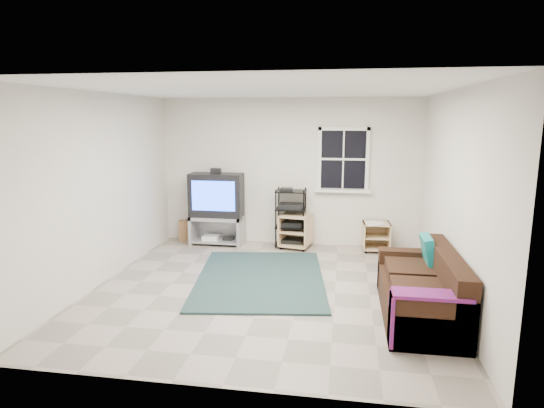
% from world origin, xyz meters
% --- Properties ---
extents(room, '(4.60, 4.62, 4.60)m').
position_xyz_m(room, '(0.95, 2.27, 1.48)').
color(room, gray).
rests_on(room, ground).
extents(tv_unit, '(0.94, 0.47, 1.38)m').
position_xyz_m(tv_unit, '(-1.27, 2.04, 0.76)').
color(tv_unit, '#9999A1').
rests_on(tv_unit, ground).
extents(av_rack, '(0.52, 0.38, 1.04)m').
position_xyz_m(av_rack, '(0.06, 2.09, 0.45)').
color(av_rack, black).
rests_on(av_rack, ground).
extents(side_table_left, '(0.59, 0.59, 0.59)m').
position_xyz_m(side_table_left, '(0.17, 2.07, 0.32)').
color(side_table_left, '#DCB387').
rests_on(side_table_left, ground).
extents(side_table_right, '(0.47, 0.49, 0.52)m').
position_xyz_m(side_table_right, '(1.54, 2.08, 0.29)').
color(side_table_right, '#DCB387').
rests_on(side_table_right, ground).
extents(sofa, '(0.81, 1.83, 0.83)m').
position_xyz_m(sofa, '(1.90, -0.55, 0.29)').
color(sofa, black).
rests_on(sofa, ground).
extents(shag_rug, '(2.07, 2.64, 0.03)m').
position_xyz_m(shag_rug, '(-0.16, 0.36, 0.01)').
color(shag_rug, black).
rests_on(shag_rug, ground).
extents(paper_bag, '(0.30, 0.24, 0.38)m').
position_xyz_m(paper_bag, '(-1.90, 2.17, 0.19)').
color(paper_bag, brown).
rests_on(paper_bag, ground).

